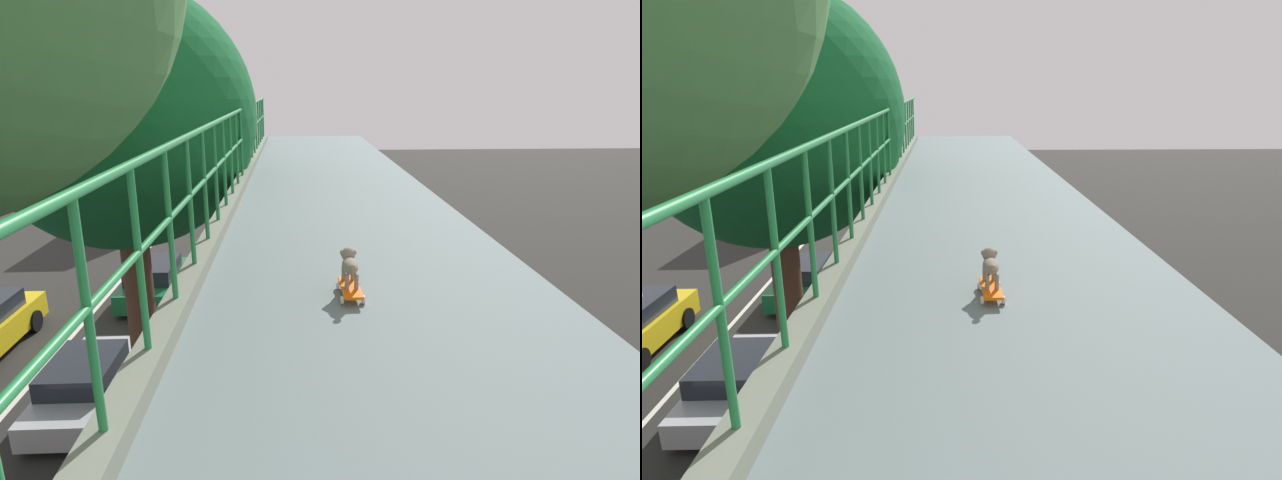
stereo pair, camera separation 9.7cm
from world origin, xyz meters
The scene contains 6 objects.
car_silver_fifth centered at (-4.27, 10.17, 0.61)m, with size 1.73×4.01×1.25m.
car_green_seventh centered at (-4.30, 16.76, 0.65)m, with size 1.92×4.03×1.36m.
city_bus centered at (-8.16, 29.83, 1.96)m, with size 2.64×11.77×3.48m.
roadside_tree_far centered at (-2.62, 9.51, 6.69)m, with size 5.19×5.19×9.30m.
toy_skateboard centered at (1.13, 3.11, 5.71)m, with size 0.21×0.49×0.09m.
small_dog centered at (1.13, 3.18, 5.91)m, with size 0.14×0.39×0.29m.
Camera 1 is at (0.67, -0.97, 7.35)m, focal length 29.43 mm.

